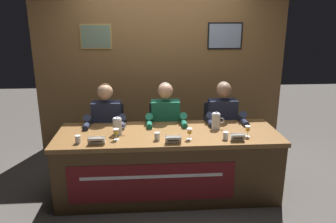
{
  "coord_description": "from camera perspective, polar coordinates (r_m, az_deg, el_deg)",
  "views": [
    {
      "loc": [
        -0.25,
        -3.52,
        2.06
      ],
      "look_at": [
        0.0,
        0.0,
        1.01
      ],
      "focal_mm": 35.1,
      "sensor_mm": 36.0,
      "label": 1
    }
  ],
  "objects": [
    {
      "name": "juice_glass_center",
      "position": [
        3.54,
        3.74,
        -3.53
      ],
      "size": [
        0.06,
        0.06,
        0.12
      ],
      "color": "white",
      "rests_on": "conference_table"
    },
    {
      "name": "water_pitcher_left_side",
      "position": [
        3.72,
        -8.76,
        -2.52
      ],
      "size": [
        0.15,
        0.1,
        0.21
      ],
      "color": "silver",
      "rests_on": "conference_table"
    },
    {
      "name": "nameplate_center",
      "position": [
        3.44,
        0.91,
        -4.93
      ],
      "size": [
        0.17,
        0.06,
        0.08
      ],
      "color": "white",
      "rests_on": "conference_table"
    },
    {
      "name": "ground_plane",
      "position": [
        4.09,
        0.0,
        -13.67
      ],
      "size": [
        12.0,
        12.0,
        0.0
      ],
      "primitive_type": "plane",
      "color": "#4C4742"
    },
    {
      "name": "juice_glass_left",
      "position": [
        3.56,
        -9.0,
        -3.57
      ],
      "size": [
        0.06,
        0.06,
        0.12
      ],
      "color": "white",
      "rests_on": "conference_table"
    },
    {
      "name": "water_pitcher_right_side",
      "position": [
        3.9,
        8.32,
        -1.64
      ],
      "size": [
        0.15,
        0.1,
        0.21
      ],
      "color": "silver",
      "rests_on": "conference_table"
    },
    {
      "name": "panelist_left",
      "position": [
        4.18,
        -10.65,
        -2.33
      ],
      "size": [
        0.51,
        0.48,
        1.24
      ],
      "color": "black",
      "rests_on": "ground_plane"
    },
    {
      "name": "panelist_right",
      "position": [
        4.27,
        9.62,
        -1.87
      ],
      "size": [
        0.51,
        0.48,
        1.24
      ],
      "color": "black",
      "rests_on": "ground_plane"
    },
    {
      "name": "chair_right",
      "position": [
        4.55,
        8.87,
        -4.4
      ],
      "size": [
        0.44,
        0.45,
        0.91
      ],
      "color": "black",
      "rests_on": "ground_plane"
    },
    {
      "name": "chair_left",
      "position": [
        4.46,
        -10.18,
        -4.87
      ],
      "size": [
        0.44,
        0.45,
        0.91
      ],
      "color": "black",
      "rests_on": "ground_plane"
    },
    {
      "name": "juice_glass_right",
      "position": [
        3.72,
        13.67,
        -3.0
      ],
      "size": [
        0.06,
        0.06,
        0.12
      ],
      "color": "white",
      "rests_on": "conference_table"
    },
    {
      "name": "nameplate_left",
      "position": [
        3.49,
        -12.33,
        -5.01
      ],
      "size": [
        0.18,
        0.06,
        0.08
      ],
      "color": "white",
      "rests_on": "conference_table"
    },
    {
      "name": "water_cup_left",
      "position": [
        3.57,
        -15.36,
        -4.76
      ],
      "size": [
        0.06,
        0.06,
        0.08
      ],
      "color": "silver",
      "rests_on": "conference_table"
    },
    {
      "name": "nameplate_right",
      "position": [
        3.58,
        12.02,
        -4.42
      ],
      "size": [
        0.15,
        0.06,
        0.08
      ],
      "color": "white",
      "rests_on": "conference_table"
    },
    {
      "name": "water_cup_center",
      "position": [
        3.53,
        -1.9,
        -4.4
      ],
      "size": [
        0.06,
        0.06,
        0.08
      ],
      "color": "silver",
      "rests_on": "conference_table"
    },
    {
      "name": "panelist_center",
      "position": [
        4.16,
        -0.41,
        -2.13
      ],
      "size": [
        0.51,
        0.48,
        1.24
      ],
      "color": "black",
      "rests_on": "ground_plane"
    },
    {
      "name": "chair_center",
      "position": [
        4.44,
        -0.56,
        -4.7
      ],
      "size": [
        0.44,
        0.45,
        0.91
      ],
      "color": "black",
      "rests_on": "ground_plane"
    },
    {
      "name": "conference_table",
      "position": [
        3.76,
        0.05,
        -7.78
      ],
      "size": [
        2.53,
        0.86,
        0.76
      ],
      "color": "brown",
      "rests_on": "ground_plane"
    },
    {
      "name": "wall_back_panelled",
      "position": [
        5.02,
        -1.17,
        7.91
      ],
      "size": [
        3.73,
        0.14,
        2.6
      ],
      "color": "brown",
      "rests_on": "ground_plane"
    },
    {
      "name": "water_cup_right",
      "position": [
        3.6,
        9.99,
        -4.22
      ],
      "size": [
        0.06,
        0.06,
        0.08
      ],
      "color": "silver",
      "rests_on": "conference_table"
    }
  ]
}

